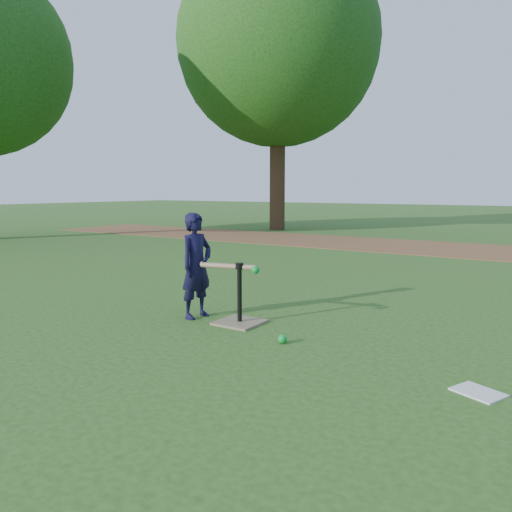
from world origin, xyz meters
The scene contains 8 objects.
ground centered at (0.00, 0.00, 0.00)m, with size 80.00×80.00×0.00m, color #285116.
dirt_strip centered at (0.00, 7.50, 0.01)m, with size 24.00×3.00×0.01m, color brown.
child centered at (-0.89, -0.22, 0.55)m, with size 0.40×0.26×1.10m, color black.
wiffle_ball_ground centered at (0.32, -0.51, 0.04)m, with size 0.08×0.08×0.08m, color #0D9830.
clipboard centered at (1.94, -0.72, 0.01)m, with size 0.30×0.23×0.01m, color silver.
batting_tee centered at (-0.37, -0.17, 0.11)m, with size 0.43×0.43×0.61m.
swing_action centered at (-0.45, -0.20, 0.57)m, with size 0.70×0.19×0.08m.
tree_left centered at (-6.00, 10.00, 5.87)m, with size 6.40×6.40×9.08m.
Camera 1 is at (2.43, -4.16, 1.34)m, focal length 35.00 mm.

